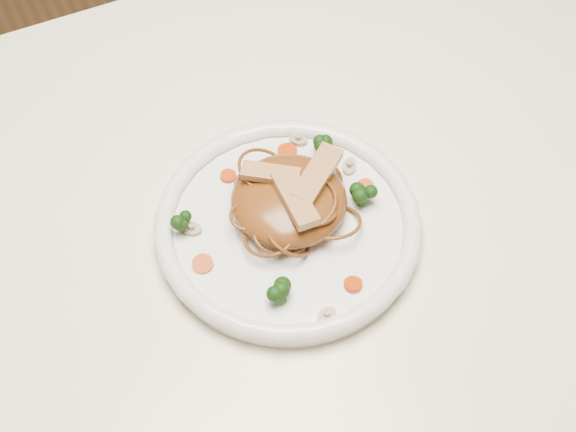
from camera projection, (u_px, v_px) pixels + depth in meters
name	position (u px, v px, depth m)	size (l,w,h in m)	color
ground	(280.00, 430.00, 1.45)	(4.00, 4.00, 0.00)	#54391C
table	(275.00, 245.00, 0.92)	(1.20, 0.80, 0.75)	white
plate	(288.00, 228.00, 0.80)	(0.28, 0.28, 0.02)	white
noodle_mound	(289.00, 200.00, 0.79)	(0.12, 0.12, 0.04)	brown
chicken_a	(317.00, 175.00, 0.78)	(0.08, 0.03, 0.01)	tan
chicken_b	(271.00, 174.00, 0.78)	(0.06, 0.02, 0.01)	tan
chicken_c	(295.00, 198.00, 0.76)	(0.07, 0.02, 0.01)	tan
broccoli_0	(322.00, 146.00, 0.84)	(0.03, 0.03, 0.03)	#0F330A
broccoli_1	(183.00, 219.00, 0.78)	(0.03, 0.03, 0.03)	#0F330A
broccoli_2	(279.00, 294.00, 0.73)	(0.02, 0.02, 0.03)	#0F330A
broccoli_3	(364.00, 194.00, 0.80)	(0.03, 0.03, 0.03)	#0F330A
carrot_0	(287.00, 151.00, 0.85)	(0.02, 0.02, 0.01)	#B63206
carrot_1	(203.00, 264.00, 0.76)	(0.02, 0.02, 0.01)	#B63206
carrot_2	(365.00, 187.00, 0.82)	(0.02, 0.02, 0.01)	#B63206
carrot_3	(228.00, 176.00, 0.83)	(0.02, 0.02, 0.01)	#B63206
carrot_4	(353.00, 284.00, 0.75)	(0.02, 0.02, 0.01)	#B63206
mushroom_0	(327.00, 316.00, 0.73)	(0.02, 0.02, 0.01)	#B7AB89
mushroom_1	(349.00, 167.00, 0.84)	(0.02, 0.02, 0.01)	#B7AB89
mushroom_2	(192.00, 229.00, 0.79)	(0.02, 0.02, 0.01)	#B7AB89
mushroom_3	(298.00, 140.00, 0.86)	(0.02, 0.02, 0.01)	#B7AB89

